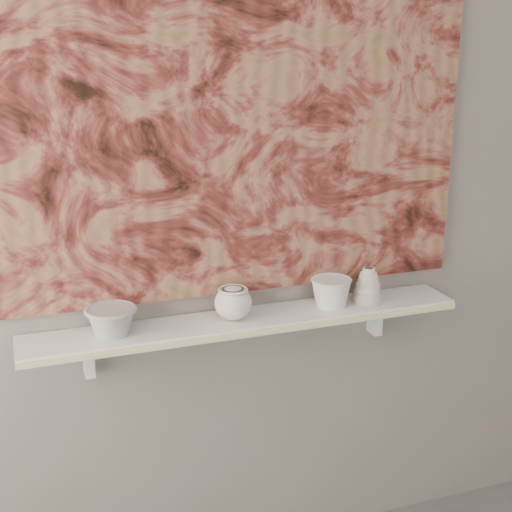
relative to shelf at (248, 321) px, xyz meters
name	(u,v)px	position (x,y,z in m)	size (l,w,h in m)	color
wall_back	(237,180)	(0.00, 0.09, 0.44)	(3.60, 3.60, 0.00)	slate
shelf	(248,321)	(0.00, 0.00, 0.00)	(1.40, 0.18, 0.03)	silver
shelf_stripe	(257,332)	(0.00, -0.09, 0.00)	(1.40, 0.01, 0.02)	beige
bracket_left	(88,357)	(-0.49, 0.06, -0.07)	(0.03, 0.06, 0.12)	silver
bracket_right	(375,317)	(0.49, 0.06, -0.07)	(0.03, 0.06, 0.12)	silver
painting	(238,118)	(0.00, 0.08, 0.62)	(1.50, 0.03, 1.10)	maroon
house_motif	(369,208)	(0.45, 0.07, 0.32)	(0.09, 0.00, 0.08)	black
bowl_grey	(111,321)	(-0.42, 0.00, 0.06)	(0.15, 0.15, 0.09)	#999997
cup_cream	(233,303)	(-0.05, 0.00, 0.07)	(0.12, 0.12, 0.11)	beige
bell_vessel	(368,285)	(0.42, 0.00, 0.07)	(0.11, 0.11, 0.12)	beige
bowl_white	(331,292)	(0.29, 0.00, 0.06)	(0.13, 0.13, 0.10)	silver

